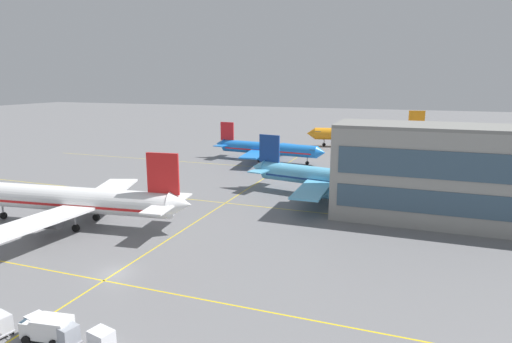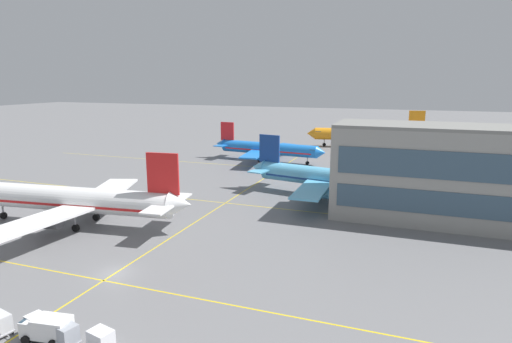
# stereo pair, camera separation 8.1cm
# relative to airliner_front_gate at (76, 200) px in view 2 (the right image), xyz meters

# --- Properties ---
(ground_plane) EXTENTS (600.00, 600.00, 0.00)m
(ground_plane) POSITION_rel_airliner_front_gate_xyz_m (16.10, -11.98, -4.00)
(ground_plane) COLOR slate
(airliner_front_gate) EXTENTS (37.71, 32.30, 11.72)m
(airliner_front_gate) POSITION_rel_airliner_front_gate_xyz_m (0.00, 0.00, 0.00)
(airliner_front_gate) COLOR white
(airliner_front_gate) RESTS_ON ground
(airliner_second_row) EXTENTS (35.21, 29.94, 10.99)m
(airliner_second_row) POSITION_rel_airliner_front_gate_xyz_m (33.37, 28.97, -0.25)
(airliner_second_row) COLOR #5BB7E5
(airliner_second_row) RESTS_ON ground
(airliner_third_row) EXTENTS (32.39, 27.78, 10.07)m
(airliner_third_row) POSITION_rel_airliner_front_gate_xyz_m (9.96, 60.17, -0.57)
(airliner_third_row) COLOR blue
(airliner_third_row) RESTS_ON ground
(airliner_far_left_stand) EXTENTS (38.85, 33.07, 12.11)m
(airliner_far_left_stand) POSITION_rel_airliner_front_gate_xyz_m (32.78, 94.65, 0.13)
(airliner_far_left_stand) COLOR orange
(airliner_far_left_stand) RESTS_ON ground
(taxiway_markings) EXTENTS (136.84, 108.45, 0.01)m
(taxiway_markings) POSITION_rel_airliner_front_gate_xyz_m (16.10, 18.88, -4.00)
(taxiway_markings) COLOR yellow
(taxiway_markings) RESTS_ON ground
(service_truck_red_van) EXTENTS (4.34, 2.65, 2.10)m
(service_truck_red_van) POSITION_rel_airliner_front_gate_xyz_m (19.10, -24.78, -2.82)
(service_truck_red_van) COLOR white
(service_truck_red_van) RESTS_ON ground
(baggage_cart_row_fourth) EXTENTS (2.87, 2.08, 1.86)m
(baggage_cart_row_fourth) POSITION_rel_airliner_front_gate_xyz_m (17.85, -24.56, -3.00)
(baggage_cart_row_fourth) COLOR #99999E
(baggage_cart_row_fourth) RESTS_ON ground
(baggage_cart_row_fifth) EXTENTS (2.87, 2.08, 1.86)m
(baggage_cart_row_fifth) POSITION_rel_airliner_front_gate_xyz_m (21.16, -24.86, -3.00)
(baggage_cart_row_fifth) COLOR #99999E
(baggage_cart_row_fifth) RESTS_ON ground
(baggage_cart_row_rightmost) EXTENTS (2.87, 2.08, 1.86)m
(baggage_cart_row_rightmost) POSITION_rel_airliner_front_gate_xyz_m (24.47, -24.50, -3.00)
(baggage_cart_row_rightmost) COLOR #99999E
(baggage_cart_row_rightmost) RESTS_ON ground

